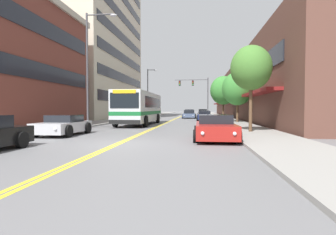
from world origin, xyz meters
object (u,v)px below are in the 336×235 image
at_px(car_white_moving_lead, 189,113).
at_px(car_champagne_parked_right_far, 204,115).
at_px(car_beige_parked_left_far, 149,114).
at_px(car_red_parked_right_foreground, 215,128).
at_px(street_tree_right_near, 251,68).
at_px(car_slate_blue_moving_second, 189,114).
at_px(car_dark_grey_parked_right_end, 203,113).
at_px(traffic_signal_mast, 197,89).
at_px(fire_hydrant, 227,121).
at_px(car_navy_parked_right_mid, 204,116).
at_px(street_lamp_left_near, 91,61).
at_px(street_lamp_left_far, 149,89).
at_px(car_silver_parked_left_near, 64,125).
at_px(street_tree_right_far, 223,90).
at_px(street_tree_right_mid, 237,89).
at_px(city_bus, 140,107).

bearing_deg(car_white_moving_lead, car_champagne_parked_right_far, -73.87).
height_order(car_beige_parked_left_far, car_white_moving_lead, car_white_moving_lead).
height_order(car_red_parked_right_foreground, street_tree_right_near, street_tree_right_near).
relative_size(car_champagne_parked_right_far, car_white_moving_lead, 1.04).
bearing_deg(car_slate_blue_moving_second, car_champagne_parked_right_far, -21.54).
height_order(car_dark_grey_parked_right_end, traffic_signal_mast, traffic_signal_mast).
bearing_deg(car_slate_blue_moving_second, fire_hydrant, -79.15).
bearing_deg(car_navy_parked_right_mid, street_lamp_left_near, -122.64).
height_order(car_slate_blue_moving_second, street_lamp_left_far, street_lamp_left_far).
xyz_separation_m(car_beige_parked_left_far, fire_hydrant, (10.27, -18.99, -0.15)).
distance_m(car_red_parked_right_foreground, car_navy_parked_right_mid, 21.08).
height_order(car_slate_blue_moving_second, traffic_signal_mast, traffic_signal_mast).
bearing_deg(street_tree_right_near, traffic_signal_mast, 96.78).
bearing_deg(street_lamp_left_near, car_silver_parked_left_near, -84.23).
bearing_deg(street_tree_right_near, street_lamp_left_far, 113.08).
distance_m(car_navy_parked_right_mid, street_tree_right_far, 5.45).
bearing_deg(street_tree_right_near, car_white_moving_lead, 98.53).
relative_size(car_navy_parked_right_mid, car_slate_blue_moving_second, 0.88).
relative_size(car_slate_blue_moving_second, traffic_signal_mast, 0.69).
xyz_separation_m(street_tree_right_near, street_tree_right_far, (0.17, 20.73, 0.01)).
bearing_deg(car_white_moving_lead, street_tree_right_mid, -74.68).
height_order(car_white_moving_lead, fire_hydrant, car_white_moving_lead).
bearing_deg(street_tree_right_near, street_tree_right_mid, 85.76).
bearing_deg(street_tree_right_near, car_beige_parked_left_far, 114.73).
xyz_separation_m(car_beige_parked_left_far, street_tree_right_mid, (12.09, -12.23, 3.09)).
bearing_deg(car_dark_grey_parked_right_end, car_slate_blue_moving_second, -103.30).
xyz_separation_m(car_navy_parked_right_mid, car_champagne_parked_right_far, (0.11, 7.12, 0.00)).
relative_size(car_silver_parked_left_near, street_tree_right_far, 0.68).
xyz_separation_m(car_dark_grey_parked_right_end, car_white_moving_lead, (-2.58, -1.54, -0.01)).
relative_size(car_beige_parked_left_far, traffic_signal_mast, 0.59).
height_order(car_white_moving_lead, car_slate_blue_moving_second, car_white_moving_lead).
bearing_deg(car_red_parked_right_foreground, street_tree_right_near, 55.08).
distance_m(car_beige_parked_left_far, car_red_parked_right_foreground, 29.14).
relative_size(car_navy_parked_right_mid, traffic_signal_mast, 0.61).
relative_size(car_champagne_parked_right_far, traffic_signal_mast, 0.68).
relative_size(car_silver_parked_left_near, car_dark_grey_parked_right_end, 0.94).
bearing_deg(street_lamp_left_near, traffic_signal_mast, 73.38).
bearing_deg(fire_hydrant, car_white_moving_lead, 98.28).
xyz_separation_m(car_dark_grey_parked_right_end, street_tree_right_far, (2.67, -14.74, 3.49)).
bearing_deg(fire_hydrant, car_dark_grey_parked_right_end, 93.00).
distance_m(car_champagne_parked_right_far, car_slate_blue_moving_second, 2.58).
height_order(car_beige_parked_left_far, street_tree_right_mid, street_tree_right_mid).
relative_size(car_beige_parked_left_far, street_lamp_left_far, 0.50).
distance_m(city_bus, car_slate_blue_moving_second, 17.82).
height_order(car_beige_parked_left_far, car_slate_blue_moving_second, car_beige_parked_left_far).
distance_m(car_slate_blue_moving_second, street_lamp_left_near, 24.14).
relative_size(car_silver_parked_left_near, car_white_moving_lead, 0.89).
bearing_deg(street_tree_right_mid, street_lamp_left_near, -144.73).
height_order(car_champagne_parked_right_far, street_tree_right_far, street_tree_right_far).
distance_m(car_dark_grey_parked_right_end, fire_hydrant, 30.19).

